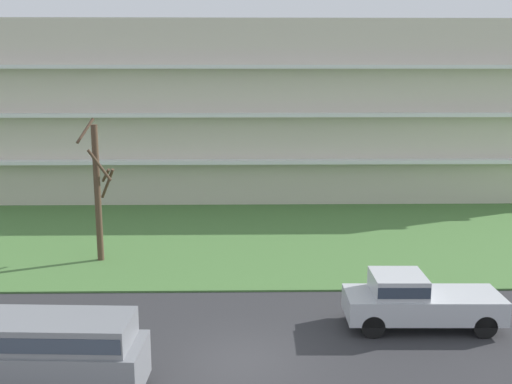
{
  "coord_description": "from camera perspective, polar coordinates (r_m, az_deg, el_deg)",
  "views": [
    {
      "loc": [
        0.14,
        -17.28,
        8.9
      ],
      "look_at": [
        0.55,
        6.0,
        4.18
      ],
      "focal_mm": 42.27,
      "sensor_mm": 36.0,
      "label": 1
    }
  ],
  "objects": [
    {
      "name": "van_gray_near_left",
      "position": [
        17.86,
        -19.09,
        -14.05
      ],
      "size": [
        5.29,
        2.26,
        2.36
      ],
      "rotation": [
        0.0,
        0.0,
        -0.05
      ],
      "color": "slate",
      "rests_on": "ground"
    },
    {
      "name": "ground",
      "position": [
        19.44,
        -1.37,
        -15.78
      ],
      "size": [
        160.0,
        160.0,
        0.0
      ],
      "primitive_type": "plane",
      "color": "#2D2D30"
    },
    {
      "name": "grass_lawn_strip",
      "position": [
        32.51,
        -1.23,
        -4.35
      ],
      "size": [
        80.0,
        16.0,
        0.08
      ],
      "primitive_type": "cube",
      "color": "#477238",
      "rests_on": "ground"
    },
    {
      "name": "pickup_silver_center_left",
      "position": [
        22.12,
        14.9,
        -9.82
      ],
      "size": [
        5.44,
        2.1,
        1.95
      ],
      "rotation": [
        0.0,
        0.0,
        3.12
      ],
      "color": "#B7BABF",
      "rests_on": "ground"
    },
    {
      "name": "apartment_building",
      "position": [
        44.9,
        -1.21,
        7.85
      ],
      "size": [
        45.89,
        12.01,
        12.14
      ],
      "color": "beige",
      "rests_on": "ground"
    },
    {
      "name": "tree_left",
      "position": [
        28.83,
        -14.73,
        0.22
      ],
      "size": [
        1.69,
        1.62,
        6.73
      ],
      "color": "#4C3828",
      "rests_on": "ground"
    }
  ]
}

